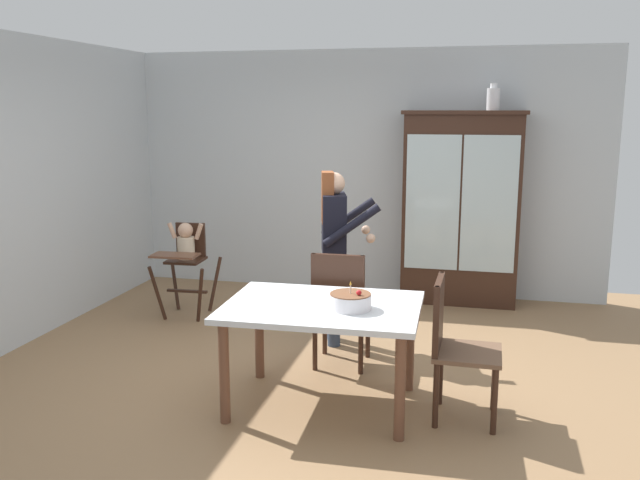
# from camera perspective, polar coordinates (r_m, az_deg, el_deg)

# --- Properties ---
(ground_plane) EXTENTS (6.24, 6.24, 0.00)m
(ground_plane) POSITION_cam_1_polar(r_m,az_deg,el_deg) (5.34, -1.37, -11.52)
(ground_plane) COLOR #93704C
(wall_back) EXTENTS (5.32, 0.06, 2.70)m
(wall_back) POSITION_cam_1_polar(r_m,az_deg,el_deg) (7.53, 3.68, 5.75)
(wall_back) COLOR silver
(wall_back) RESTS_ON ground_plane
(china_cabinet) EXTENTS (1.26, 0.48, 2.04)m
(china_cabinet) POSITION_cam_1_polar(r_m,az_deg,el_deg) (7.20, 11.95, 2.70)
(china_cabinet) COLOR #382116
(china_cabinet) RESTS_ON ground_plane
(ceramic_vase) EXTENTS (0.13, 0.13, 0.27)m
(ceramic_vase) POSITION_cam_1_polar(r_m,az_deg,el_deg) (7.13, 14.60, 11.64)
(ceramic_vase) COLOR white
(ceramic_vase) RESTS_ON china_cabinet
(high_chair_with_toddler) EXTENTS (0.60, 0.70, 0.95)m
(high_chair_with_toddler) POSITION_cam_1_polar(r_m,az_deg,el_deg) (6.77, -11.42, -1.02)
(high_chair_with_toddler) COLOR #382116
(high_chair_with_toddler) RESTS_ON ground_plane
(adult_person) EXTENTS (0.60, 0.58, 1.53)m
(adult_person) POSITION_cam_1_polar(r_m,az_deg,el_deg) (5.79, 1.26, 0.32)
(adult_person) COLOR #33425B
(adult_person) RESTS_ON ground_plane
(dining_table) EXTENTS (1.36, 1.00, 0.74)m
(dining_table) POSITION_cam_1_polar(r_m,az_deg,el_deg) (4.62, 0.19, -6.69)
(dining_table) COLOR silver
(dining_table) RESTS_ON ground_plane
(birthday_cake) EXTENTS (0.28, 0.28, 0.19)m
(birthday_cake) POSITION_cam_1_polar(r_m,az_deg,el_deg) (4.48, 2.62, -5.24)
(birthday_cake) COLOR white
(birthday_cake) RESTS_ON dining_table
(dining_chair_far_side) EXTENTS (0.44, 0.44, 0.96)m
(dining_chair_far_side) POSITION_cam_1_polar(r_m,az_deg,el_deg) (5.30, 1.72, -5.30)
(dining_chair_far_side) COLOR #382116
(dining_chair_far_side) RESTS_ON ground_plane
(dining_chair_right_end) EXTENTS (0.45, 0.45, 0.96)m
(dining_chair_right_end) POSITION_cam_1_polar(r_m,az_deg,el_deg) (4.56, 11.27, -8.28)
(dining_chair_right_end) COLOR #382116
(dining_chair_right_end) RESTS_ON ground_plane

